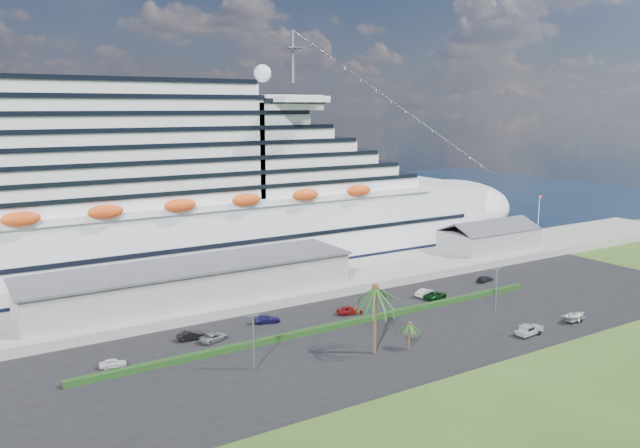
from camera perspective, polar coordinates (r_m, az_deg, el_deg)
ground at (r=99.07m, az=11.13°, el=-11.17°), size 420.00×420.00×0.00m
asphalt_lot at (r=106.79m, az=7.08°, el=-9.37°), size 140.00×38.00×0.12m
wharf at (r=129.24m, az=-0.99°, el=-5.33°), size 240.00×20.00×1.80m
water at (r=210.03m, az=-13.62°, el=0.36°), size 420.00×160.00×0.02m
cruise_ship at (r=138.83m, az=-13.82°, el=2.15°), size 191.00×38.00×54.00m
terminal_building at (r=117.85m, az=-11.55°, el=-5.06°), size 61.00×15.00×6.30m
port_shed at (r=160.47m, az=15.19°, el=-1.25°), size 24.00×12.31×7.37m
flagpole at (r=173.21m, az=19.36°, el=0.68°), size 1.08×0.16×12.00m
hedge at (r=105.94m, az=1.95°, el=-9.17°), size 88.00×1.10×0.90m
lamp_post_left at (r=88.48m, az=-6.11°, el=-10.02°), size 1.60×0.35×8.27m
lamp_post_right at (r=116.27m, az=15.84°, el=-5.30°), size 1.60×0.35×8.27m
palm_tall at (r=92.81m, az=5.07°, el=-6.49°), size 8.82×8.82×11.13m
palm_short at (r=96.71m, az=8.21°, el=-9.30°), size 3.53×3.53×4.56m
parked_car_0 at (r=95.14m, az=-18.40°, el=-11.98°), size 3.97×2.26×1.27m
parked_car_1 at (r=102.34m, az=-11.69°, el=-9.95°), size 4.61×2.00×1.47m
parked_car_2 at (r=101.25m, az=-9.67°, el=-10.16°), size 5.16×3.46×1.32m
parked_car_3 at (r=108.16m, az=-4.92°, el=-8.65°), size 5.02×3.14×1.36m
parked_car_4 at (r=112.09m, az=2.72°, el=-7.86°), size 4.95×3.05×1.57m
parked_car_5 at (r=123.78m, az=9.63°, el=-6.22°), size 4.76×2.24×1.51m
parked_car_6 at (r=122.73m, az=10.51°, el=-6.41°), size 5.67×3.56×1.46m
parked_car_7 at (r=136.78m, az=14.84°, el=-4.85°), size 4.54×2.42×1.25m
pickup_truck at (r=107.48m, az=18.57°, el=-9.16°), size 5.13×2.29×1.75m
boat_trailer at (r=116.73m, az=22.31°, el=-7.76°), size 5.84×4.03×1.65m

